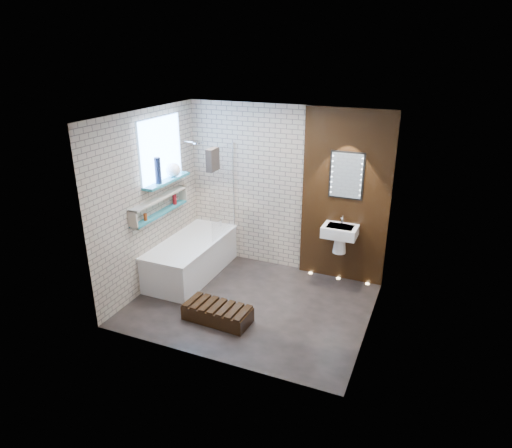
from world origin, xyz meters
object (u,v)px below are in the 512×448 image
at_px(bathtub, 192,257).
at_px(washbasin, 340,235).
at_px(led_mirror, 346,176).
at_px(bath_screen, 223,192).
at_px(walnut_step, 217,314).

distance_m(bathtub, washbasin, 2.32).
xyz_separation_m(bathtub, washbasin, (2.17, 0.62, 0.50)).
bearing_deg(led_mirror, washbasin, -90.00).
bearing_deg(bath_screen, bathtub, -128.90).
xyz_separation_m(washbasin, led_mirror, (0.00, 0.16, 0.86)).
bearing_deg(washbasin, bath_screen, -174.22).
height_order(bath_screen, led_mirror, led_mirror).
bearing_deg(bathtub, washbasin, 16.01).
height_order(bath_screen, walnut_step, bath_screen).
relative_size(bath_screen, walnut_step, 1.58).
relative_size(washbasin, led_mirror, 0.83).
xyz_separation_m(bathtub, bath_screen, (0.35, 0.44, 0.99)).
xyz_separation_m(bathtub, walnut_step, (0.97, -1.01, -0.19)).
relative_size(bathtub, led_mirror, 2.49).
bearing_deg(led_mirror, bathtub, -160.22).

